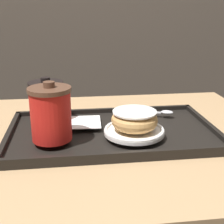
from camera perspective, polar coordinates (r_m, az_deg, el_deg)
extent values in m
cube|color=tan|center=(0.83, -2.20, -5.09)|extent=(0.97, 0.73, 0.03)
cube|color=black|center=(0.82, 0.00, -3.84)|extent=(0.53, 0.32, 0.01)
cube|color=black|center=(0.68, 1.68, -7.80)|extent=(0.53, 0.01, 0.01)
cube|color=black|center=(0.96, -1.18, 0.29)|extent=(0.53, 0.01, 0.01)
cube|color=black|center=(0.82, -18.34, -3.79)|extent=(0.01, 0.32, 0.01)
cube|color=black|center=(0.89, 17.03, -2.11)|extent=(0.01, 0.32, 0.01)
cube|color=white|center=(0.84, -6.04, -1.88)|extent=(0.12, 0.10, 0.00)
cylinder|color=red|center=(0.73, -11.09, -0.70)|extent=(0.09, 0.09, 0.12)
cylinder|color=brown|center=(0.71, -11.41, 4.05)|extent=(0.10, 0.10, 0.01)
cylinder|color=brown|center=(0.71, -11.46, 4.94)|extent=(0.03, 0.03, 0.01)
cylinder|color=red|center=(0.87, -11.82, 1.65)|extent=(0.09, 0.09, 0.10)
cylinder|color=black|center=(0.85, -12.06, 5.06)|extent=(0.09, 0.09, 0.01)
cylinder|color=black|center=(0.85, -12.11, 5.80)|extent=(0.02, 0.02, 0.01)
cylinder|color=white|center=(0.77, 4.08, -3.64)|extent=(0.15, 0.15, 0.01)
torus|color=white|center=(0.77, 4.09, -3.23)|extent=(0.15, 0.15, 0.01)
torus|color=tan|center=(0.76, 4.13, -1.51)|extent=(0.11, 0.11, 0.04)
cylinder|color=white|center=(0.75, 4.17, 0.04)|extent=(0.11, 0.11, 0.00)
ellipsoid|color=silver|center=(0.92, 10.04, -0.05)|extent=(0.04, 0.03, 0.01)
cube|color=silver|center=(0.92, 5.70, 0.07)|extent=(0.10, 0.05, 0.00)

